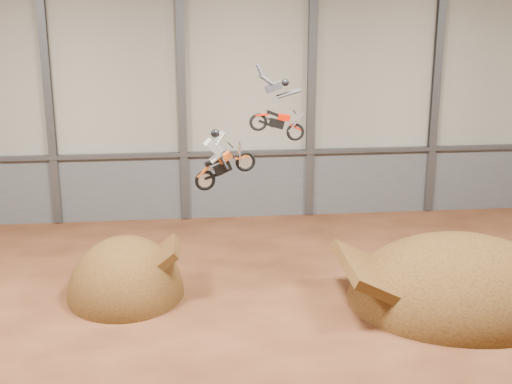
# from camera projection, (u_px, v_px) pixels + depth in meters

# --- Properties ---
(floor) EXTENTS (40.00, 40.00, 0.00)m
(floor) POSITION_uv_depth(u_px,v_px,m) (286.00, 354.00, 24.41)
(floor) COLOR #472313
(floor) RESTS_ON ground
(back_wall) EXTENTS (40.00, 0.10, 14.00)m
(back_wall) POSITION_uv_depth(u_px,v_px,m) (247.00, 87.00, 36.68)
(back_wall) COLOR #9F9B8D
(back_wall) RESTS_ON ground
(lower_band_back) EXTENTS (39.80, 0.18, 3.50)m
(lower_band_back) POSITION_uv_depth(u_px,v_px,m) (247.00, 185.00, 38.10)
(lower_band_back) COLOR #57595F
(lower_band_back) RESTS_ON ground
(steel_rail) EXTENTS (39.80, 0.35, 0.20)m
(steel_rail) POSITION_uv_depth(u_px,v_px,m) (247.00, 153.00, 37.44)
(steel_rail) COLOR #47494F
(steel_rail) RESTS_ON lower_band_back
(steel_column_1) EXTENTS (0.40, 0.36, 13.90)m
(steel_column_1) POSITION_uv_depth(u_px,v_px,m) (48.00, 90.00, 35.53)
(steel_column_1) COLOR #47494F
(steel_column_1) RESTS_ON ground
(steel_column_2) EXTENTS (0.40, 0.36, 13.90)m
(steel_column_2) POSITION_uv_depth(u_px,v_px,m) (182.00, 88.00, 36.17)
(steel_column_2) COLOR #47494F
(steel_column_2) RESTS_ON ground
(steel_column_3) EXTENTS (0.40, 0.36, 13.90)m
(steel_column_3) POSITION_uv_depth(u_px,v_px,m) (311.00, 86.00, 36.82)
(steel_column_3) COLOR #47494F
(steel_column_3) RESTS_ON ground
(steel_column_4) EXTENTS (0.40, 0.36, 13.90)m
(steel_column_4) POSITION_uv_depth(u_px,v_px,m) (436.00, 84.00, 37.46)
(steel_column_4) COLOR #47494F
(steel_column_4) RESTS_ON ground
(takeoff_ramp) EXTENTS (4.71, 5.43, 4.71)m
(takeoff_ramp) POSITION_uv_depth(u_px,v_px,m) (126.00, 294.00, 29.08)
(takeoff_ramp) COLOR #3B230E
(takeoff_ramp) RESTS_ON ground
(landing_ramp) EXTENTS (8.92, 7.89, 5.15)m
(landing_ramp) POSITION_uv_depth(u_px,v_px,m) (458.00, 300.00, 28.50)
(landing_ramp) COLOR #3B230E
(landing_ramp) RESTS_ON ground
(fmx_rider_a) EXTENTS (3.09, 1.40, 2.86)m
(fmx_rider_a) POSITION_uv_depth(u_px,v_px,m) (229.00, 151.00, 25.66)
(fmx_rider_a) COLOR #D45718
(fmx_rider_b) EXTENTS (3.36, 0.89, 3.07)m
(fmx_rider_b) POSITION_uv_depth(u_px,v_px,m) (275.00, 104.00, 26.28)
(fmx_rider_b) COLOR #B51102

